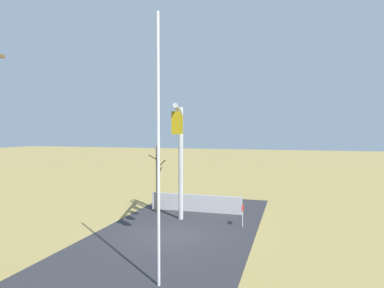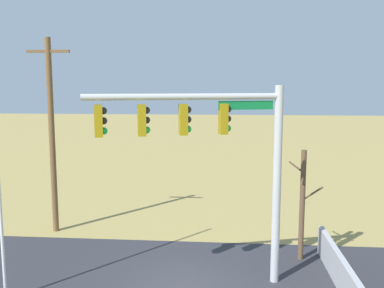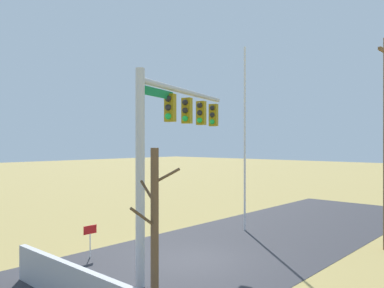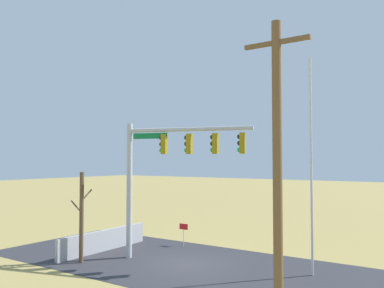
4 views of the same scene
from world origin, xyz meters
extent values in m
plane|color=#9E894C|center=(0.00, 0.00, 0.00)|extent=(160.00, 160.00, 0.00)
cube|color=#2D2D33|center=(-4.00, 0.00, 0.01)|extent=(28.00, 8.00, 0.01)
cube|color=#B7B5AD|center=(4.08, 0.58, 0.00)|extent=(6.00, 6.00, 0.01)
cube|color=#A8A8AD|center=(5.17, 0.25, 0.55)|extent=(0.20, 6.02, 1.10)
cylinder|color=#B2B5BA|center=(3.08, 0.58, 3.31)|extent=(0.28, 0.28, 6.63)
cylinder|color=#B2B5BA|center=(0.11, -0.28, 6.28)|extent=(5.99, 1.91, 0.20)
cube|color=#0F7238|center=(2.01, 0.27, 6.00)|extent=(1.74, 0.53, 0.28)
cube|color=#937A0F|center=(1.30, 0.07, 5.58)|extent=(0.33, 0.41, 0.96)
sphere|color=black|center=(1.44, 0.11, 5.88)|extent=(0.22, 0.22, 0.22)
sphere|color=black|center=(1.44, 0.11, 5.58)|extent=(0.22, 0.22, 0.22)
sphere|color=green|center=(1.44, 0.11, 5.28)|extent=(0.22, 0.22, 0.22)
cube|color=#937A0F|center=(0.07, -0.29, 5.58)|extent=(0.33, 0.41, 0.96)
sphere|color=black|center=(0.22, -0.25, 5.88)|extent=(0.22, 0.22, 0.22)
sphere|color=black|center=(0.22, -0.25, 5.58)|extent=(0.22, 0.22, 0.22)
sphere|color=green|center=(0.22, -0.25, 5.28)|extent=(0.22, 0.22, 0.22)
cube|color=#937A0F|center=(-1.15, -0.64, 5.58)|extent=(0.33, 0.41, 0.96)
sphere|color=black|center=(-1.01, -0.60, 5.88)|extent=(0.22, 0.22, 0.22)
sphere|color=black|center=(-1.01, -0.60, 5.58)|extent=(0.22, 0.22, 0.22)
sphere|color=green|center=(-1.01, -0.60, 5.28)|extent=(0.22, 0.22, 0.22)
cube|color=#937A0F|center=(-2.38, -1.00, 5.58)|extent=(0.33, 0.41, 0.96)
sphere|color=black|center=(-2.24, -0.96, 5.88)|extent=(0.22, 0.22, 0.22)
sphere|color=black|center=(-2.24, -0.96, 5.58)|extent=(0.22, 0.22, 0.22)
sphere|color=green|center=(-2.24, -0.96, 5.28)|extent=(0.22, 0.22, 0.22)
cylinder|color=silver|center=(-5.37, -1.42, 4.58)|extent=(0.10, 0.10, 9.17)
cylinder|color=brown|center=(-6.34, 4.88, 4.33)|extent=(0.26, 0.26, 8.66)
cube|color=brown|center=(-6.34, 4.88, 8.06)|extent=(1.90, 0.12, 0.12)
cylinder|color=brown|center=(4.28, 2.55, 2.12)|extent=(0.20, 0.20, 4.24)
cylinder|color=brown|center=(4.65, 2.55, 2.59)|extent=(0.78, 0.07, 0.57)
cylinder|color=brown|center=(4.04, 2.75, 3.56)|extent=(0.54, 0.47, 0.39)
cylinder|color=brown|center=(4.26, 2.28, 3.14)|extent=(0.12, 0.61, 0.55)
cylinder|color=silver|center=(2.40, -3.16, 0.45)|extent=(0.04, 0.04, 0.90)
cube|color=red|center=(2.40, -3.16, 1.06)|extent=(0.56, 0.02, 0.32)
camera|label=1|loc=(-15.92, -5.68, 5.25)|focal=31.89mm
camera|label=2|loc=(1.44, -13.37, 6.66)|focal=40.02mm
camera|label=3|loc=(10.65, 9.58, 4.35)|focal=36.11mm
camera|label=4|loc=(-10.36, 15.14, 4.79)|focal=36.76mm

